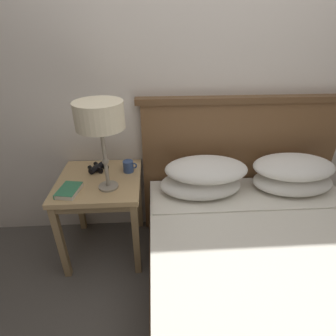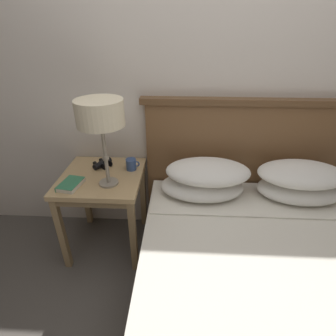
{
  "view_description": "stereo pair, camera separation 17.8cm",
  "coord_description": "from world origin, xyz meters",
  "px_view_note": "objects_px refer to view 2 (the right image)",
  "views": [
    {
      "loc": [
        -0.31,
        -0.97,
        1.62
      ],
      "look_at": [
        -0.22,
        0.59,
        0.76
      ],
      "focal_mm": 28.0,
      "sensor_mm": 36.0,
      "label": 1
    },
    {
      "loc": [
        -0.13,
        -0.97,
        1.62
      ],
      "look_at": [
        -0.22,
        0.59,
        0.76
      ],
      "focal_mm": 28.0,
      "sensor_mm": 36.0,
      "label": 2
    }
  ],
  "objects_px": {
    "book_on_nightstand": "(70,184)",
    "binoculars_pair": "(103,164)",
    "bed": "(269,291)",
    "table_lamp": "(100,115)",
    "nightstand": "(103,185)",
    "coffee_mug": "(131,164)"
  },
  "relations": [
    {
      "from": "table_lamp",
      "to": "book_on_nightstand",
      "type": "height_order",
      "value": "table_lamp"
    },
    {
      "from": "bed",
      "to": "coffee_mug",
      "type": "distance_m",
      "value": 1.21
    },
    {
      "from": "book_on_nightstand",
      "to": "binoculars_pair",
      "type": "relative_size",
      "value": 1.23
    },
    {
      "from": "nightstand",
      "to": "bed",
      "type": "bearing_deg",
      "value": -30.09
    },
    {
      "from": "table_lamp",
      "to": "coffee_mug",
      "type": "xyz_separation_m",
      "value": [
        0.12,
        0.21,
        -0.44
      ]
    },
    {
      "from": "bed",
      "to": "binoculars_pair",
      "type": "height_order",
      "value": "bed"
    },
    {
      "from": "bed",
      "to": "binoculars_pair",
      "type": "distance_m",
      "value": 1.4
    },
    {
      "from": "table_lamp",
      "to": "binoculars_pair",
      "type": "distance_m",
      "value": 0.53
    },
    {
      "from": "book_on_nightstand",
      "to": "binoculars_pair",
      "type": "xyz_separation_m",
      "value": [
        0.14,
        0.29,
        0.01
      ]
    },
    {
      "from": "table_lamp",
      "to": "binoculars_pair",
      "type": "xyz_separation_m",
      "value": [
        -0.11,
        0.25,
        -0.46
      ]
    },
    {
      "from": "bed",
      "to": "book_on_nightstand",
      "type": "distance_m",
      "value": 1.38
    },
    {
      "from": "table_lamp",
      "to": "book_on_nightstand",
      "type": "xyz_separation_m",
      "value": [
        -0.25,
        -0.05,
        -0.47
      ]
    },
    {
      "from": "book_on_nightstand",
      "to": "binoculars_pair",
      "type": "distance_m",
      "value": 0.33
    },
    {
      "from": "bed",
      "to": "table_lamp",
      "type": "height_order",
      "value": "table_lamp"
    },
    {
      "from": "binoculars_pair",
      "to": "coffee_mug",
      "type": "xyz_separation_m",
      "value": [
        0.23,
        -0.04,
        0.02
      ]
    },
    {
      "from": "binoculars_pair",
      "to": "coffee_mug",
      "type": "relative_size",
      "value": 1.55
    },
    {
      "from": "nightstand",
      "to": "book_on_nightstand",
      "type": "relative_size",
      "value": 3.35
    },
    {
      "from": "binoculars_pair",
      "to": "coffee_mug",
      "type": "bearing_deg",
      "value": -9.36
    },
    {
      "from": "bed",
      "to": "coffee_mug",
      "type": "relative_size",
      "value": 19.88
    },
    {
      "from": "book_on_nightstand",
      "to": "nightstand",
      "type": "bearing_deg",
      "value": 44.42
    },
    {
      "from": "bed",
      "to": "table_lamp",
      "type": "distance_m",
      "value": 1.4
    },
    {
      "from": "coffee_mug",
      "to": "binoculars_pair",
      "type": "bearing_deg",
      "value": 170.64
    }
  ]
}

